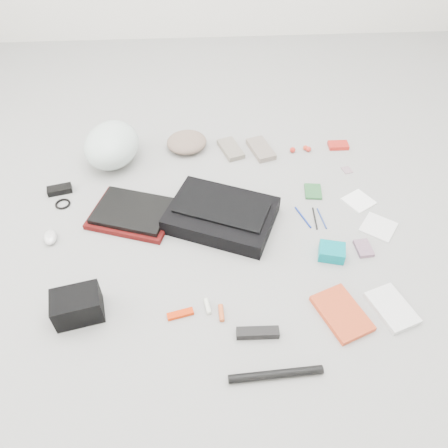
{
  "coord_description": "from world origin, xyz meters",
  "views": [
    {
      "loc": [
        -0.08,
        -1.29,
        1.4
      ],
      "look_at": [
        0.0,
        0.0,
        0.05
      ],
      "focal_mm": 35.0,
      "sensor_mm": 36.0,
      "label": 1
    }
  ],
  "objects": [
    {
      "name": "camera_bag",
      "position": [
        -0.56,
        -0.38,
        0.06
      ],
      "size": [
        0.19,
        0.15,
        0.11
      ],
      "primitive_type": "cube",
      "rotation": [
        0.0,
        0.0,
        0.22
      ],
      "color": "black",
      "rests_on": "ground_plane"
    },
    {
      "name": "laptop",
      "position": [
        -0.4,
        0.12,
        0.04
      ],
      "size": [
        0.38,
        0.32,
        0.02
      ],
      "primitive_type": "cube",
      "rotation": [
        0.0,
        0.0,
        -0.32
      ],
      "color": "black",
      "rests_on": "laptop_sleeve"
    },
    {
      "name": "cable_coil",
      "position": [
        -0.74,
        0.22,
        0.01
      ],
      "size": [
        0.08,
        0.08,
        0.01
      ],
      "primitive_type": "torus",
      "rotation": [
        0.0,
        0.0,
        0.07
      ],
      "color": "black",
      "rests_on": "ground_plane"
    },
    {
      "name": "pen_black",
      "position": [
        0.41,
        0.05,
        0.0
      ],
      "size": [
        0.02,
        0.13,
        0.01
      ],
      "primitive_type": "cylinder",
      "rotation": [
        1.57,
        0.0,
        -0.06
      ],
      "color": "black",
      "rests_on": "ground_plane"
    },
    {
      "name": "pen_navy",
      "position": [
        0.44,
        0.05,
        0.0
      ],
      "size": [
        0.02,
        0.13,
        0.01
      ],
      "primitive_type": "cylinder",
      "rotation": [
        1.57,
        0.0,
        0.11
      ],
      "color": "navy",
      "rests_on": "ground_plane"
    },
    {
      "name": "mouse",
      "position": [
        -0.74,
        -0.0,
        0.02
      ],
      "size": [
        0.07,
        0.1,
        0.03
      ],
      "primitive_type": "ellipsoid",
      "rotation": [
        0.0,
        0.0,
        0.2
      ],
      "color": "silver",
      "rests_on": "ground_plane"
    },
    {
      "name": "u_lock",
      "position": [
        0.09,
        -0.51,
        0.02
      ],
      "size": [
        0.15,
        0.04,
        0.03
      ],
      "primitive_type": "cube",
      "rotation": [
        0.0,
        0.0,
        -0.02
      ],
      "color": "black",
      "rests_on": "ground_plane"
    },
    {
      "name": "card_deck",
      "position": [
        0.58,
        -0.14,
        0.01
      ],
      "size": [
        0.07,
        0.1,
        0.02
      ],
      "primitive_type": "cube",
      "rotation": [
        0.0,
        0.0,
        0.08
      ],
      "color": "gray",
      "rests_on": "ground_plane"
    },
    {
      "name": "toiletry_tube_orange",
      "position": [
        -0.04,
        -0.41,
        0.01
      ],
      "size": [
        0.02,
        0.07,
        0.02
      ],
      "primitive_type": "cylinder",
      "rotation": [
        1.57,
        0.0,
        0.03
      ],
      "color": "#CC5426",
      "rests_on": "ground_plane"
    },
    {
      "name": "stamp_sheet",
      "position": [
        0.64,
        0.38,
        0.0
      ],
      "size": [
        0.05,
        0.06,
        0.0
      ],
      "primitive_type": "cube",
      "rotation": [
        0.0,
        0.0,
        0.23
      ],
      "color": "gray",
      "rests_on": "ground_plane"
    },
    {
      "name": "bike_helmet",
      "position": [
        -0.53,
        0.53,
        0.1
      ],
      "size": [
        0.32,
        0.37,
        0.2
      ],
      "primitive_type": "ellipsoid",
      "rotation": [
        0.0,
        0.0,
        -0.19
      ],
      "color": "silver",
      "rests_on": "ground_plane"
    },
    {
      "name": "lollipop_a",
      "position": [
        0.39,
        0.55,
        0.01
      ],
      "size": [
        0.04,
        0.04,
        0.03
      ],
      "primitive_type": "sphere",
      "rotation": [
        0.0,
        0.0,
        -0.21
      ],
      "color": "red",
      "rests_on": "ground_plane"
    },
    {
      "name": "book_white",
      "position": [
        0.6,
        -0.43,
        0.01
      ],
      "size": [
        0.18,
        0.22,
        0.02
      ],
      "primitive_type": "cube",
      "rotation": [
        0.0,
        0.0,
        0.34
      ],
      "color": "silver",
      "rests_on": "ground_plane"
    },
    {
      "name": "book_red",
      "position": [
        0.41,
        -0.44,
        0.01
      ],
      "size": [
        0.21,
        0.25,
        0.02
      ],
      "primitive_type": "cube",
      "rotation": [
        0.0,
        0.0,
        0.38
      ],
      "color": "#D2441F",
      "rests_on": "ground_plane"
    },
    {
      "name": "napkin_top",
      "position": [
        0.64,
        0.15,
        0.0
      ],
      "size": [
        0.16,
        0.16,
        0.01
      ],
      "primitive_type": "cube",
      "rotation": [
        0.0,
        0.0,
        0.55
      ],
      "color": "white",
      "rests_on": "ground_plane"
    },
    {
      "name": "ground_plane",
      "position": [
        0.0,
        0.0,
        0.0
      ],
      "size": [
        4.0,
        4.0,
        0.0
      ],
      "primitive_type": "plane",
      "color": "gray"
    },
    {
      "name": "accordion_wallet",
      "position": [
        0.43,
        -0.16,
        0.03
      ],
      "size": [
        0.12,
        0.11,
        0.05
      ],
      "primitive_type": "cube",
      "rotation": [
        0.0,
        0.0,
        -0.25
      ],
      "color": "#01828D",
      "rests_on": "ground_plane"
    },
    {
      "name": "mitten_right",
      "position": [
        0.23,
        0.57,
        0.01
      ],
      "size": [
        0.15,
        0.21,
        0.03
      ],
      "primitive_type": "cube",
      "rotation": [
        0.0,
        0.0,
        0.29
      ],
      "color": "gray",
      "rests_on": "ground_plane"
    },
    {
      "name": "toiletry_tube_white",
      "position": [
        -0.08,
        -0.38,
        0.01
      ],
      "size": [
        0.03,
        0.07,
        0.02
      ],
      "primitive_type": "cylinder",
      "rotation": [
        1.57,
        0.0,
        0.18
      ],
      "color": "silver",
      "rests_on": "ground_plane"
    },
    {
      "name": "bag_flap",
      "position": [
        -0.01,
        0.07,
        0.08
      ],
      "size": [
        0.43,
        0.32,
        0.01
      ],
      "primitive_type": "cube",
      "rotation": [
        0.0,
        0.0,
        -0.4
      ],
      "color": "black",
      "rests_on": "messenger_bag"
    },
    {
      "name": "napkin_bottom",
      "position": [
        0.68,
        -0.02,
        0.0
      ],
      "size": [
        0.19,
        0.19,
        0.01
      ],
      "primitive_type": "cube",
      "rotation": [
        0.0,
        0.0,
        0.93
      ],
      "color": "silver",
      "rests_on": "ground_plane"
    },
    {
      "name": "notepad",
      "position": [
        0.44,
        0.23,
        0.01
      ],
      "size": [
        0.09,
        0.11,
        0.01
      ],
      "primitive_type": "cube",
      "rotation": [
        0.0,
        0.0,
        -0.12
      ],
      "color": "#255B2E",
      "rests_on": "ground_plane"
    },
    {
      "name": "pen_blue",
      "position": [
        0.36,
        0.06,
        0.0
      ],
      "size": [
        0.05,
        0.13,
        0.01
      ],
      "primitive_type": "cylinder",
      "rotation": [
        1.57,
        0.0,
        0.34
      ],
      "color": "navy",
      "rests_on": "ground_plane"
    },
    {
      "name": "messenger_bag",
      "position": [
        -0.01,
        0.07,
        0.04
      ],
      "size": [
        0.54,
        0.47,
        0.08
      ],
      "primitive_type": "cube",
      "rotation": [
        0.0,
        0.0,
        -0.4
      ],
      "color": "black",
      "rests_on": "ground_plane"
    },
    {
      "name": "beanie",
      "position": [
        -0.16,
        0.62,
        0.04
      ],
      "size": [
        0.26,
        0.26,
        0.07
      ],
      "primitive_type": "ellipsoid",
      "rotation": [
        0.0,
        0.0,
        0.32
      ],
      "color": "#81695A",
      "rests_on": "ground_plane"
    },
    {
      "name": "lollipop_b",
      "position": [
        0.47,
        0.57,
        0.01
      ],
      "size": [
        0.03,
        0.03,
        0.03
      ],
      "primitive_type": "sphere",
      "rotation": [
        0.0,
        0.0,
        -0.42
      ],
      "color": "red",
      "rests_on": "ground_plane"
    },
    {
      "name": "bike_pump",
      "position": [
        0.13,
        -0.66,
        0.01
      ],
      "size": [
        0.32,
        0.05,
        0.03
      ],
      "primitive_type": "cylinder",
      "rotation": [
        0.0,
        1.57,
        0.05
      ],
      "color": "black",
      "rests_on": "ground_plane"
    },
    {
      "name": "altoids_tin",
      "position": [
        0.65,
        0.58,
        0.01
      ],
      "size": [
        0.1,
        0.07,
        0.02
      ],
      "primitive_type": "cube",
      "rotation": [
        0.0,
        0.0,
        -0.01
      ],
      "color": "red",
      "rests_on": "ground_plane"
    },
    {
      "name": "multitool",
      "position": [
        -0.19,
        -0.41,
        0.01
      ],
      "size": [
        0.1,
        0.05,
        0.02
      ],
      "primitive_type": "cube",
      "rotation": [
        0.0,
        0.0,
        0.24
      ],
      "color": "red",
      "rests_on": "ground_plane"
    },
    {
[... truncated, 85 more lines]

